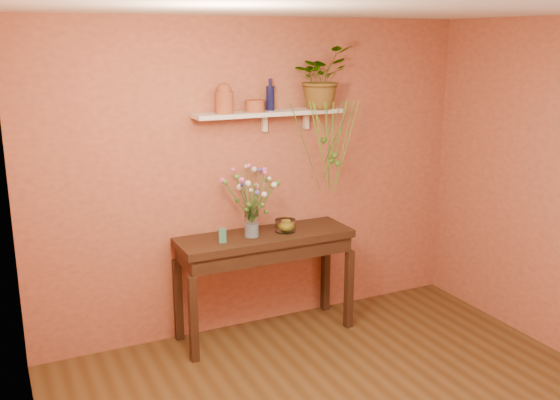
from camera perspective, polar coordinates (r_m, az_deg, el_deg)
room at (r=3.78m, az=10.21°, el=-3.83°), size 4.04×4.04×2.70m
sideboard at (r=5.37m, az=-1.37°, el=-4.45°), size 1.51×0.48×0.91m
wall_shelf at (r=5.28m, az=-0.94°, el=7.88°), size 1.30×0.24×0.19m
terracotta_jug at (r=5.10m, az=-5.10°, el=9.16°), size 0.18×0.18×0.24m
terracotta_pot at (r=5.20m, az=-2.32°, el=8.55°), size 0.21×0.21×0.10m
blue_bottle at (r=5.30m, az=-0.90°, el=9.31°), size 0.08×0.08×0.26m
spider_plant at (r=5.44m, az=3.73°, el=11.05°), size 0.59×0.55×0.53m
plant_fronds at (r=5.37m, az=4.65°, el=4.80°), size 0.62×0.30×0.81m
glass_vase at (r=5.23m, az=-2.59°, el=-2.22°), size 0.12×0.12×0.25m
bouquet at (r=5.15m, az=-2.50°, el=1.19°), size 0.46×0.47×0.48m
glass_bowl at (r=5.38m, az=0.48°, el=-2.39°), size 0.18×0.18×0.11m
lemon at (r=5.39m, az=0.56°, el=-2.34°), size 0.09×0.09×0.09m
carton at (r=5.11m, az=-5.26°, el=-3.23°), size 0.07×0.06×0.12m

